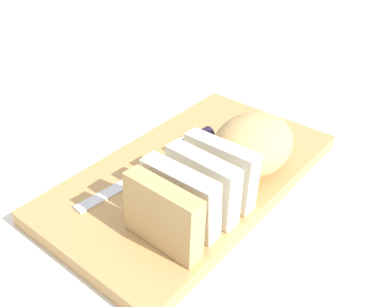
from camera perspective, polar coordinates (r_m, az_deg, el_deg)
ground_plane at (r=0.67m, az=0.00°, el=-3.76°), size 3.00×3.00×0.00m
cutting_board at (r=0.66m, az=0.00°, el=-2.97°), size 0.45×0.26×0.02m
bread_loaf at (r=0.60m, az=4.91°, el=-1.17°), size 0.28×0.11×0.09m
bread_knife at (r=0.68m, az=-1.19°, el=0.68°), size 0.25×0.05×0.02m
crumb_near_knife at (r=0.67m, az=3.50°, el=-0.94°), size 0.01×0.01×0.01m
crumb_near_loaf at (r=0.62m, az=6.25°, el=-4.16°), size 0.01×0.01×0.01m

